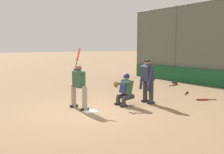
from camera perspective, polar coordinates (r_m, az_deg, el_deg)
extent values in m
plane|color=#846647|center=(8.69, -4.84, -7.44)|extent=(160.00, 160.00, 0.00)
cube|color=white|center=(8.69, -4.84, -7.40)|extent=(0.43, 0.43, 0.01)
cylinder|color=#515651|center=(16.34, 13.68, 7.00)|extent=(0.08, 0.08, 4.50)
cylinder|color=#515651|center=(18.84, 5.59, 7.11)|extent=(0.08, 0.08, 4.50)
cylinder|color=gray|center=(8.73, -5.96, -4.69)|extent=(0.17, 0.17, 0.80)
cube|color=black|center=(8.81, -5.93, -6.99)|extent=(0.14, 0.29, 0.08)
cylinder|color=gray|center=(9.28, -8.35, -4.05)|extent=(0.17, 0.17, 0.80)
cube|color=black|center=(9.35, -8.32, -6.22)|extent=(0.14, 0.29, 0.08)
cube|color=#2D5138|center=(8.91, -7.25, -0.49)|extent=(0.46, 0.30, 0.55)
sphere|color=brown|center=(8.87, -7.29, 1.93)|extent=(0.20, 0.20, 0.20)
cylinder|color=#2D5138|center=(8.89, -7.17, 1.34)|extent=(0.56, 0.10, 0.21)
cylinder|color=#2D5138|center=(9.11, -8.10, 1.46)|extent=(0.14, 0.16, 0.15)
sphere|color=black|center=(9.13, -8.00, 1.84)|extent=(0.04, 0.04, 0.04)
cylinder|color=black|center=(9.20, -7.79, 2.79)|extent=(0.16, 0.18, 0.31)
cylinder|color=maroon|center=(9.39, -7.30, 5.00)|extent=(0.25, 0.28, 0.44)
cylinder|color=#333333|center=(9.24, 2.53, -5.62)|extent=(0.15, 0.15, 0.30)
cylinder|color=#333333|center=(9.30, 3.57, -4.48)|extent=(0.23, 0.47, 0.23)
cube|color=black|center=(9.26, 2.53, -6.28)|extent=(0.13, 0.27, 0.08)
cylinder|color=#333333|center=(9.58, 1.32, -5.17)|extent=(0.15, 0.15, 0.30)
cylinder|color=#333333|center=(9.64, 2.33, -4.07)|extent=(0.23, 0.47, 0.23)
cube|color=black|center=(9.60, 1.32, -5.81)|extent=(0.13, 0.27, 0.08)
cube|color=#2D5138|center=(9.43, 3.17, -2.12)|extent=(0.47, 0.40, 0.54)
cube|color=#191E47|center=(9.36, 2.42, -2.18)|extent=(0.40, 0.18, 0.45)
sphere|color=tan|center=(9.38, 3.19, -0.08)|extent=(0.20, 0.20, 0.20)
sphere|color=#191E47|center=(9.38, 3.19, 0.13)|extent=(0.22, 0.22, 0.22)
cylinder|color=#2D5138|center=(9.15, 2.44, -1.34)|extent=(0.33, 0.50, 0.15)
ellipsoid|color=brown|center=(9.12, 0.85, -1.57)|extent=(0.31, 0.14, 0.24)
cylinder|color=tan|center=(9.65, 2.37, -1.76)|extent=(0.13, 0.31, 0.43)
cylinder|color=#333333|center=(9.77, 8.51, -3.42)|extent=(0.17, 0.17, 0.83)
cube|color=black|center=(9.84, 8.47, -5.57)|extent=(0.14, 0.29, 0.08)
cylinder|color=#333333|center=(10.07, 7.23, -3.09)|extent=(0.17, 0.17, 0.83)
cube|color=black|center=(10.14, 7.19, -5.18)|extent=(0.14, 0.29, 0.08)
cube|color=#282D4C|center=(9.79, 7.65, 0.82)|extent=(0.50, 0.45, 0.63)
sphere|color=#936B4C|center=(9.75, 7.69, 3.15)|extent=(0.21, 0.21, 0.21)
cylinder|color=black|center=(9.75, 7.70, 3.49)|extent=(0.22, 0.22, 0.07)
cylinder|color=#282D4C|center=(9.56, 8.24, -0.49)|extent=(0.17, 0.24, 0.88)
cylinder|color=#282D4C|center=(9.98, 6.48, -0.15)|extent=(0.12, 0.23, 0.88)
sphere|color=black|center=(11.18, 21.65, -4.53)|extent=(0.04, 0.04, 0.04)
cylinder|color=black|center=(11.10, 20.88, -4.57)|extent=(0.19, 0.30, 0.03)
cylinder|color=maroon|center=(10.93, 19.01, -4.66)|extent=(0.29, 0.43, 0.07)
sphere|color=black|center=(14.20, 12.32, -1.88)|extent=(0.04, 0.04, 0.04)
cylinder|color=black|center=(14.34, 12.71, -1.80)|extent=(0.08, 0.34, 0.03)
cylinder|color=maroon|center=(14.67, 13.59, -1.63)|extent=(0.13, 0.47, 0.07)
sphere|color=black|center=(11.83, 15.62, -3.69)|extent=(0.04, 0.04, 0.04)
cylinder|color=black|center=(12.01, 15.73, -3.54)|extent=(0.21, 0.32, 0.03)
cylinder|color=maroon|center=(12.42, 16.00, -3.22)|extent=(0.31, 0.45, 0.07)
ellipsoid|color=black|center=(15.40, 13.54, -1.15)|extent=(0.32, 0.20, 0.11)
ellipsoid|color=black|center=(15.39, 13.05, -1.16)|extent=(0.11, 0.09, 0.09)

